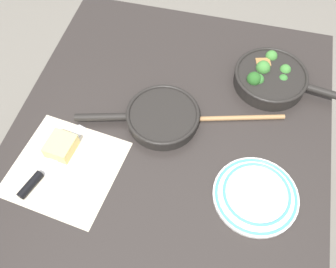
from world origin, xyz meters
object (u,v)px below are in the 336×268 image
object	(u,v)px
grater_knife	(44,170)
skillet_eggs	(161,117)
dinner_plate_stack	(256,195)
skillet_broccoli	(271,77)
wooden_spoon	(204,119)
cheese_block	(61,146)

from	to	relation	value
grater_knife	skillet_eggs	bearing A→B (deg)	-31.13
grater_knife	dinner_plate_stack	xyz separation A→B (m)	(0.07, -0.60, 0.00)
skillet_broccoli	wooden_spoon	distance (m)	0.27
skillet_broccoli	cheese_block	size ratio (longest dim) A/B	4.16
skillet_eggs	grater_knife	distance (m)	0.38
skillet_eggs	grater_knife	size ratio (longest dim) A/B	1.39
wooden_spoon	dinner_plate_stack	xyz separation A→B (m)	(-0.22, -0.19, 0.01)
skillet_eggs	skillet_broccoli	bearing A→B (deg)	-158.26
grater_knife	cheese_block	bearing A→B (deg)	1.30
skillet_broccoli	cheese_block	bearing A→B (deg)	-136.32
cheese_block	skillet_eggs	bearing A→B (deg)	-56.42
skillet_broccoli	skillet_eggs	world-z (taller)	skillet_broccoli
skillet_eggs	grater_knife	xyz separation A→B (m)	(-0.25, 0.28, -0.01)
skillet_eggs	grater_knife	world-z (taller)	skillet_eggs
grater_knife	dinner_plate_stack	distance (m)	0.60
wooden_spoon	skillet_broccoli	bearing A→B (deg)	-148.23
wooden_spoon	grater_knife	size ratio (longest dim) A/B	1.49
wooden_spoon	dinner_plate_stack	size ratio (longest dim) A/B	1.72
skillet_broccoli	grater_knife	size ratio (longest dim) A/B	1.40
cheese_block	dinner_plate_stack	distance (m)	0.57
wooden_spoon	cheese_block	world-z (taller)	cheese_block
cheese_block	dinner_plate_stack	world-z (taller)	cheese_block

